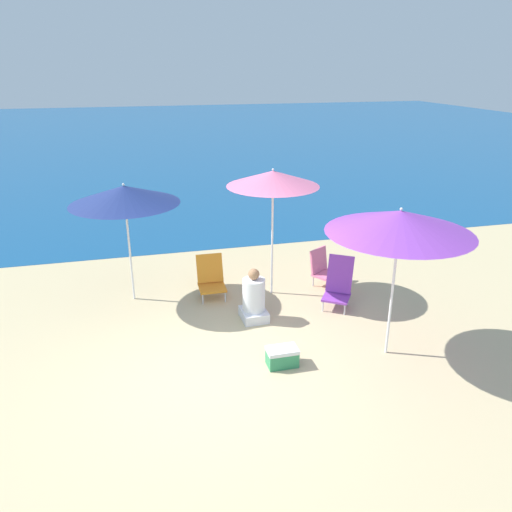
# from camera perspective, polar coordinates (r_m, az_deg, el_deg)

# --- Properties ---
(ground_plane) EXTENTS (60.00, 60.00, 0.00)m
(ground_plane) POSITION_cam_1_polar(r_m,az_deg,el_deg) (6.86, -4.38, -13.28)
(ground_plane) COLOR #C6B284
(sea_water) EXTENTS (60.00, 40.00, 0.01)m
(sea_water) POSITION_cam_1_polar(r_m,az_deg,el_deg) (30.54, -12.77, 13.46)
(sea_water) COLOR navy
(sea_water) RESTS_ON ground
(beach_umbrella_pink) EXTENTS (1.56, 1.56, 2.26)m
(beach_umbrella_pink) POSITION_cam_1_polar(r_m,az_deg,el_deg) (8.35, 1.95, 8.83)
(beach_umbrella_pink) COLOR white
(beach_umbrella_pink) RESTS_ON ground
(beach_umbrella_purple) EXTENTS (1.94, 1.94, 2.15)m
(beach_umbrella_purple) POSITION_cam_1_polar(r_m,az_deg,el_deg) (6.72, 16.12, 3.77)
(beach_umbrella_purple) COLOR white
(beach_umbrella_purple) RESTS_ON ground
(beach_umbrella_navy) EXTENTS (1.80, 1.80, 2.06)m
(beach_umbrella_navy) POSITION_cam_1_polar(r_m,az_deg,el_deg) (8.43, -14.82, 6.77)
(beach_umbrella_navy) COLOR white
(beach_umbrella_navy) RESTS_ON ground
(beach_chair_orange) EXTENTS (0.47, 0.57, 0.73)m
(beach_chair_orange) POSITION_cam_1_polar(r_m,az_deg,el_deg) (8.82, -5.18, -2.48)
(beach_chair_orange) COLOR silver
(beach_chair_orange) RESTS_ON ground
(beach_chair_pink) EXTENTS (0.66, 0.68, 0.68)m
(beach_chair_pink) POSITION_cam_1_polar(r_m,az_deg,el_deg) (9.31, 7.76, -1.40)
(beach_chair_pink) COLOR silver
(beach_chair_pink) RESTS_ON ground
(beach_chair_purple) EXTENTS (0.67, 0.70, 0.85)m
(beach_chair_purple) POSITION_cam_1_polar(r_m,az_deg,el_deg) (8.53, 9.40, -3.16)
(beach_chair_purple) COLOR silver
(beach_chair_purple) RESTS_ON ground
(person_seated_near) EXTENTS (0.42, 0.49, 0.88)m
(person_seated_near) POSITION_cam_1_polar(r_m,az_deg,el_deg) (7.98, -0.25, -4.99)
(person_seated_near) COLOR silver
(person_seated_near) RESTS_ON ground
(cooler_box) EXTENTS (0.42, 0.27, 0.26)m
(cooler_box) POSITION_cam_1_polar(r_m,az_deg,el_deg) (6.95, 3.01, -11.42)
(cooler_box) COLOR #338C59
(cooler_box) RESTS_ON ground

